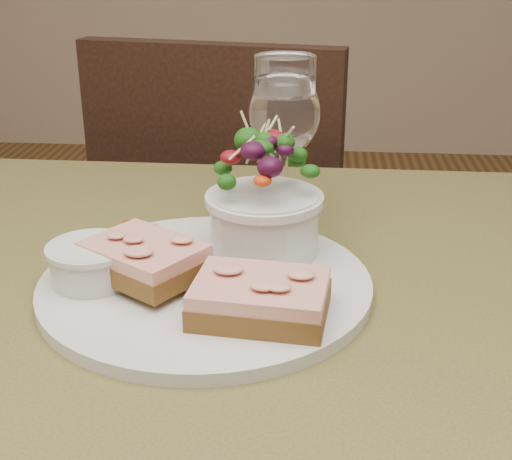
# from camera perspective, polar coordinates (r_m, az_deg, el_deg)

# --- Properties ---
(cafe_table) EXTENTS (0.80, 0.80, 0.75)m
(cafe_table) POSITION_cam_1_polar(r_m,az_deg,el_deg) (0.70, -1.61, -13.21)
(cafe_table) COLOR #433E1D
(cafe_table) RESTS_ON ground
(chair_far) EXTENTS (0.48, 0.48, 0.90)m
(chair_far) POSITION_cam_1_polar(r_m,az_deg,el_deg) (1.48, -1.12, -8.26)
(chair_far) COLOR black
(chair_far) RESTS_ON ground
(dinner_plate) EXTENTS (0.31, 0.31, 0.01)m
(dinner_plate) POSITION_cam_1_polar(r_m,az_deg,el_deg) (0.66, -4.05, -4.37)
(dinner_plate) COLOR silver
(dinner_plate) RESTS_ON cafe_table
(sandwich_front) EXTENTS (0.12, 0.09, 0.03)m
(sandwich_front) POSITION_cam_1_polar(r_m,az_deg,el_deg) (0.59, 0.34, -5.48)
(sandwich_front) COLOR #442D12
(sandwich_front) RESTS_ON dinner_plate
(sandwich_back) EXTENTS (0.13, 0.12, 0.03)m
(sandwich_back) POSITION_cam_1_polar(r_m,az_deg,el_deg) (0.65, -8.94, -2.29)
(sandwich_back) COLOR #442D12
(sandwich_back) RESTS_ON dinner_plate
(ramekin) EXTENTS (0.07, 0.07, 0.04)m
(ramekin) POSITION_cam_1_polar(r_m,az_deg,el_deg) (0.66, -13.01, -2.46)
(ramekin) COLOR silver
(ramekin) RESTS_ON dinner_plate
(salad_bowl) EXTENTS (0.11, 0.11, 0.13)m
(salad_bowl) POSITION_cam_1_polar(r_m,az_deg,el_deg) (0.69, 0.67, 2.74)
(salad_bowl) COLOR silver
(salad_bowl) RESTS_ON dinner_plate
(garnish) EXTENTS (0.05, 0.04, 0.02)m
(garnish) POSITION_cam_1_polar(r_m,az_deg,el_deg) (0.75, -9.24, -0.09)
(garnish) COLOR #0A3A0A
(garnish) RESTS_ON dinner_plate
(wine_glass) EXTENTS (0.08, 0.08, 0.18)m
(wine_glass) POSITION_cam_1_polar(r_m,az_deg,el_deg) (0.77, 2.28, 8.92)
(wine_glass) COLOR white
(wine_glass) RESTS_ON cafe_table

